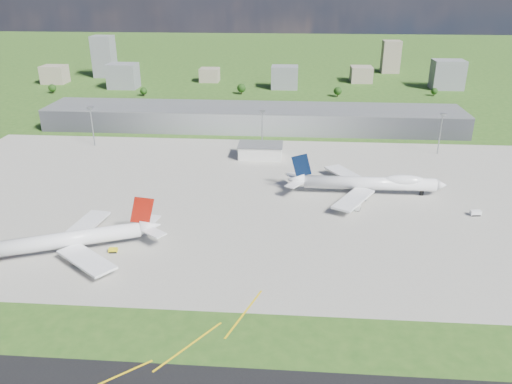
# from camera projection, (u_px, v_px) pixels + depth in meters

# --- Properties ---
(ground) EXTENTS (1400.00, 1400.00, 0.00)m
(ground) POSITION_uv_depth(u_px,v_px,m) (251.00, 134.00, 352.40)
(ground) COLOR #2B541A
(ground) RESTS_ON ground
(apron) EXTENTS (360.00, 190.00, 0.08)m
(apron) POSITION_uv_depth(u_px,v_px,m) (253.00, 196.00, 250.90)
(apron) COLOR gray
(apron) RESTS_ON ground
(terminal) EXTENTS (300.00, 42.00, 15.00)m
(terminal) POSITION_uv_depth(u_px,v_px,m) (253.00, 118.00, 363.19)
(terminal) COLOR gray
(terminal) RESTS_ON ground
(ops_building) EXTENTS (26.00, 16.00, 8.00)m
(ops_building) POSITION_uv_depth(u_px,v_px,m) (260.00, 151.00, 304.32)
(ops_building) COLOR silver
(ops_building) RESTS_ON ground
(mast_west) EXTENTS (3.50, 2.00, 25.90)m
(mast_west) POSITION_uv_depth(u_px,v_px,m) (91.00, 119.00, 320.18)
(mast_west) COLOR gray
(mast_west) RESTS_ON ground
(mast_center) EXTENTS (3.50, 2.00, 25.90)m
(mast_center) POSITION_uv_depth(u_px,v_px,m) (262.00, 123.00, 312.66)
(mast_center) COLOR gray
(mast_center) RESTS_ON ground
(mast_east) EXTENTS (3.50, 2.00, 25.90)m
(mast_east) POSITION_uv_depth(u_px,v_px,m) (441.00, 126.00, 305.15)
(mast_east) COLOR gray
(mast_east) RESTS_ON ground
(airliner_red_twin) EXTENTS (71.46, 54.02, 20.55)m
(airliner_red_twin) POSITION_uv_depth(u_px,v_px,m) (69.00, 240.00, 197.92)
(airliner_red_twin) COLOR white
(airliner_red_twin) RESTS_ON ground
(airliner_blue_quad) EXTENTS (79.61, 62.64, 20.84)m
(airliner_blue_quad) POSITION_uv_depth(u_px,v_px,m) (369.00, 183.00, 251.80)
(airliner_blue_quad) COLOR white
(airliner_blue_quad) RESTS_ON ground
(tug_yellow) EXTENTS (3.75, 2.46, 1.77)m
(tug_yellow) POSITION_uv_depth(u_px,v_px,m) (113.00, 250.00, 199.40)
(tug_yellow) COLOR yellow
(tug_yellow) RESTS_ON ground
(van_white_near) EXTENTS (3.22, 5.03, 2.40)m
(van_white_near) POSITION_uv_depth(u_px,v_px,m) (358.00, 208.00, 235.94)
(van_white_near) COLOR silver
(van_white_near) RESTS_ON ground
(van_white_far) EXTENTS (5.05, 2.81, 2.50)m
(van_white_far) POSITION_uv_depth(u_px,v_px,m) (476.00, 213.00, 230.27)
(van_white_far) COLOR white
(van_white_far) RESTS_ON ground
(bldg_far_w) EXTENTS (24.00, 20.00, 18.00)m
(bldg_far_w) POSITION_uv_depth(u_px,v_px,m) (55.00, 74.00, 519.68)
(bldg_far_w) COLOR gray
(bldg_far_w) RESTS_ON ground
(bldg_w) EXTENTS (28.00, 22.00, 24.00)m
(bldg_w) POSITION_uv_depth(u_px,v_px,m) (123.00, 76.00, 494.70)
(bldg_w) COLOR slate
(bldg_w) RESTS_ON ground
(bldg_cw) EXTENTS (20.00, 18.00, 14.00)m
(bldg_cw) POSITION_uv_depth(u_px,v_px,m) (210.00, 75.00, 527.86)
(bldg_cw) COLOR gray
(bldg_cw) RESTS_ON ground
(bldg_c) EXTENTS (26.00, 20.00, 22.00)m
(bldg_c) POSITION_uv_depth(u_px,v_px,m) (285.00, 77.00, 493.33)
(bldg_c) COLOR slate
(bldg_c) RESTS_ON ground
(bldg_ce) EXTENTS (22.00, 24.00, 16.00)m
(bldg_ce) POSITION_uv_depth(u_px,v_px,m) (361.00, 74.00, 525.70)
(bldg_ce) COLOR gray
(bldg_ce) RESTS_ON ground
(bldg_e) EXTENTS (30.00, 22.00, 28.00)m
(bldg_e) POSITION_uv_depth(u_px,v_px,m) (447.00, 75.00, 490.38)
(bldg_e) COLOR slate
(bldg_e) RESTS_ON ground
(bldg_tall_w) EXTENTS (22.00, 20.00, 44.00)m
(bldg_tall_w) POSITION_uv_depth(u_px,v_px,m) (104.00, 56.00, 548.48)
(bldg_tall_w) COLOR slate
(bldg_tall_w) RESTS_ON ground
(bldg_tall_e) EXTENTS (20.00, 18.00, 36.00)m
(bldg_tall_e) POSITION_uv_depth(u_px,v_px,m) (391.00, 57.00, 574.01)
(bldg_tall_e) COLOR gray
(bldg_tall_e) RESTS_ON ground
(tree_far_w) EXTENTS (7.20, 7.20, 8.80)m
(tree_far_w) POSITION_uv_depth(u_px,v_px,m) (52.00, 88.00, 474.00)
(tree_far_w) COLOR #382314
(tree_far_w) RESTS_ON ground
(tree_w) EXTENTS (6.75, 6.75, 8.25)m
(tree_w) POSITION_uv_depth(u_px,v_px,m) (144.00, 91.00, 463.39)
(tree_w) COLOR #382314
(tree_w) RESTS_ON ground
(tree_c) EXTENTS (8.10, 8.10, 9.90)m
(tree_c) POSITION_uv_depth(u_px,v_px,m) (241.00, 88.00, 470.60)
(tree_c) COLOR #382314
(tree_c) RESTS_ON ground
(tree_e) EXTENTS (7.65, 7.65, 9.35)m
(tree_e) POSITION_uv_depth(u_px,v_px,m) (338.00, 91.00, 460.00)
(tree_e) COLOR #382314
(tree_e) RESTS_ON ground
(tree_far_e) EXTENTS (6.30, 6.30, 7.70)m
(tree_far_e) POSITION_uv_depth(u_px,v_px,m) (434.00, 91.00, 463.40)
(tree_far_e) COLOR #382314
(tree_far_e) RESTS_ON ground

